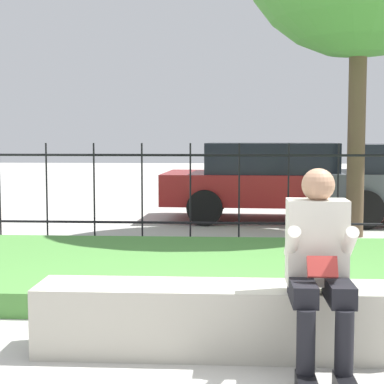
% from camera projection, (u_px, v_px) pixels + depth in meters
% --- Properties ---
extents(ground_plane, '(60.00, 60.00, 0.00)m').
position_uv_depth(ground_plane, '(198.00, 352.00, 4.36)').
color(ground_plane, '#B2AFA8').
extents(stone_bench, '(2.44, 0.49, 0.47)m').
position_uv_depth(stone_bench, '(217.00, 323.00, 4.33)').
color(stone_bench, '#B7B2A3').
rests_on(stone_bench, ground_plane).
extents(person_seated_reader, '(0.42, 0.73, 1.27)m').
position_uv_depth(person_seated_reader, '(319.00, 261.00, 3.98)').
color(person_seated_reader, black).
rests_on(person_seated_reader, ground_plane).
extents(grass_berm, '(10.01, 3.00, 0.21)m').
position_uv_depth(grass_berm, '(209.00, 270.00, 6.54)').
color(grass_berm, '#4C893D').
rests_on(grass_berm, ground_plane).
extents(iron_fence, '(8.01, 0.03, 1.37)m').
position_uv_depth(iron_fence, '(215.00, 191.00, 8.77)').
color(iron_fence, black).
rests_on(iron_fence, ground_plane).
extents(car_parked_center, '(4.11, 2.06, 1.35)m').
position_uv_depth(car_parked_center, '(278.00, 179.00, 11.17)').
color(car_parked_center, maroon).
rests_on(car_parked_center, ground_plane).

